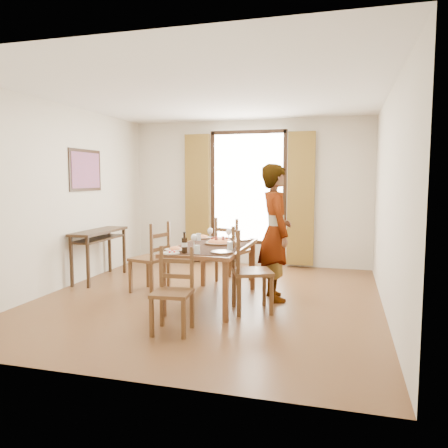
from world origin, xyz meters
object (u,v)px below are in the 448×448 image
(console_table, at_px, (99,237))
(pasta_platter, at_px, (220,240))
(man, at_px, (275,232))
(dining_table, at_px, (213,250))

(console_table, height_order, pasta_platter, pasta_platter)
(console_table, distance_m, pasta_platter, 2.28)
(man, bearing_deg, dining_table, 90.45)
(dining_table, height_order, pasta_platter, pasta_platter)
(man, relative_size, pasta_platter, 4.53)
(dining_table, xyz_separation_m, man, (0.77, 0.34, 0.22))
(console_table, distance_m, dining_table, 2.25)
(console_table, distance_m, man, 2.93)
(man, bearing_deg, console_table, 58.92)
(dining_table, distance_m, man, 0.87)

